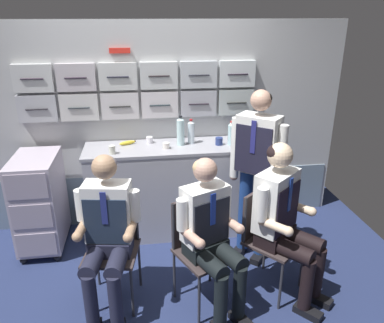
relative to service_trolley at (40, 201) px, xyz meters
The scene contains 20 objects.
ground 1.52m from the service_trolley, 42.29° to the right, with size 4.80×4.80×0.04m, color navy.
galley_bulkhead 1.27m from the service_trolley, 21.53° to the left, with size 4.20×0.14×2.15m.
galley_counter 1.25m from the service_trolley, ahead, with size 1.61×0.53×0.96m.
service_trolley is the anchor object (origin of this frame).
folding_chair_left 1.09m from the service_trolley, 46.90° to the right, with size 0.46×0.46×0.86m.
crew_member_left 1.21m from the service_trolley, 53.14° to the right, with size 0.49×0.64×1.27m.
folding_chair_right 1.69m from the service_trolley, 33.09° to the right, with size 0.53×0.53×0.86m.
crew_member_right 1.84m from the service_trolley, 35.81° to the right, with size 0.55×0.65×1.25m.
folding_chair_by_counter 2.15m from the service_trolley, 23.27° to the right, with size 0.56×0.56×0.86m.
crew_member_by_counter 2.31m from the service_trolley, 25.02° to the right, with size 0.65×0.68×1.31m.
crew_member_standing 2.10m from the service_trolley, 12.32° to the right, with size 0.41×0.40×1.62m.
water_bottle_clear 1.99m from the service_trolley, ahead, with size 0.07×0.07×0.24m.
water_bottle_short 1.53m from the service_trolley, ahead, with size 0.08×0.08×0.30m.
water_bottle_blue_cap 2.04m from the service_trolley, ahead, with size 0.07×0.07×0.23m.
sparkling_bottle_green 1.62m from the service_trolley, ahead, with size 0.07×0.07×0.25m.
espresso_cup_small 1.22m from the service_trolley, 13.15° to the left, with size 0.06×0.06×0.06m.
paper_cup_blue 1.34m from the service_trolley, ahead, with size 0.07×0.07×0.06m.
coffee_cup_white 0.88m from the service_trolley, ahead, with size 0.06×0.06×0.08m.
coffee_cup_spare 1.85m from the service_trolley, ahead, with size 0.07×0.07×0.08m.
snack_banana 1.01m from the service_trolley, 15.01° to the left, with size 0.17×0.10×0.04m.
Camera 1 is at (-0.05, -2.47, 2.20)m, focal length 35.29 mm.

